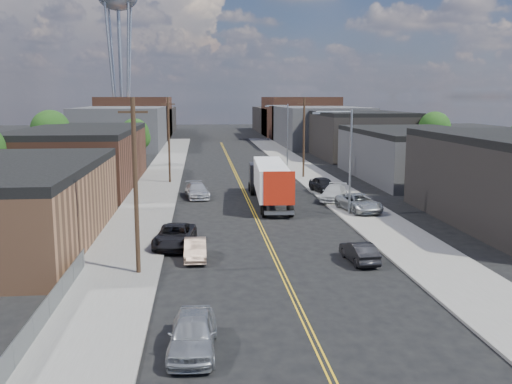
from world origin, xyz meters
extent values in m
plane|color=black|center=(0.00, 60.00, 0.00)|extent=(260.00, 260.00, 0.00)
cube|color=gold|center=(0.00, 45.00, 0.01)|extent=(0.32, 120.00, 0.01)
cube|color=slate|center=(-9.50, 45.00, 0.07)|extent=(5.00, 140.00, 0.15)
cube|color=slate|center=(9.50, 45.00, 0.07)|extent=(5.00, 140.00, 0.15)
cube|color=brown|center=(-18.00, 18.00, 2.50)|extent=(12.00, 22.00, 5.00)
cube|color=black|center=(-18.00, 18.00, 5.30)|extent=(12.00, 22.00, 0.60)
cube|color=#543021|center=(-18.00, 44.00, 3.00)|extent=(12.00, 26.00, 6.00)
cube|color=black|center=(-18.00, 44.00, 6.30)|extent=(12.00, 26.00, 0.60)
cube|color=navy|center=(15.20, 20.00, 3.60)|extent=(0.30, 20.00, 0.80)
cube|color=#393A3C|center=(22.00, 46.00, 2.75)|extent=(14.00, 24.00, 5.50)
cube|color=black|center=(22.00, 46.00, 5.80)|extent=(14.00, 24.00, 0.60)
cube|color=black|center=(22.00, 72.00, 3.50)|extent=(14.00, 22.00, 7.00)
cube|color=black|center=(22.00, 72.00, 7.30)|extent=(14.00, 22.00, 0.60)
cube|color=#393A3C|center=(-20.00, 95.00, 4.00)|extent=(16.00, 30.00, 8.00)
cube|color=#393A3C|center=(20.00, 95.00, 4.00)|extent=(16.00, 30.00, 8.00)
cube|color=#543021|center=(-20.00, 120.00, 5.00)|extent=(16.00, 26.00, 10.00)
cube|color=#543021|center=(20.00, 120.00, 5.00)|extent=(16.00, 26.00, 10.00)
cube|color=black|center=(-20.00, 140.00, 3.50)|extent=(16.00, 40.00, 7.00)
cube|color=black|center=(20.00, 140.00, 3.50)|extent=(16.00, 40.00, 7.00)
cylinder|color=gray|center=(-22.00, 110.00, 15.00)|extent=(0.80, 0.80, 30.00)
cylinder|color=gray|center=(-23.76, 108.24, 15.00)|extent=(1.94, 1.94, 29.98)
cylinder|color=gray|center=(-20.24, 108.24, 15.00)|extent=(1.94, 1.94, 29.98)
cylinder|color=gray|center=(-23.76, 111.76, 15.00)|extent=(1.94, 1.94, 29.98)
cylinder|color=gray|center=(-20.24, 111.76, 15.00)|extent=(1.94, 1.94, 29.98)
cylinder|color=gray|center=(8.00, 25.00, 4.50)|extent=(0.18, 0.18, 9.00)
cylinder|color=gray|center=(6.50, 25.00, 8.80)|extent=(3.00, 0.12, 0.12)
cube|color=gray|center=(5.00, 25.00, 8.70)|extent=(0.60, 0.25, 0.18)
cylinder|color=gray|center=(8.00, 60.00, 4.50)|extent=(0.18, 0.18, 9.00)
cylinder|color=gray|center=(6.50, 60.00, 8.80)|extent=(3.00, 0.12, 0.12)
cube|color=gray|center=(5.00, 60.00, 8.70)|extent=(0.60, 0.25, 0.18)
cylinder|color=black|center=(-8.20, 10.00, 5.00)|extent=(0.26, 0.26, 10.00)
cube|color=black|center=(-8.20, 10.00, 9.20)|extent=(1.60, 0.12, 0.12)
cylinder|color=black|center=(-8.20, 45.00, 5.00)|extent=(0.26, 0.26, 10.00)
cube|color=black|center=(-8.20, 45.00, 9.20)|extent=(1.60, 0.12, 0.12)
cylinder|color=black|center=(8.20, 48.00, 5.00)|extent=(0.26, 0.26, 10.00)
cube|color=black|center=(8.20, 48.00, 9.20)|extent=(1.60, 0.12, 0.12)
cube|color=slate|center=(-11.50, 3.50, 0.60)|extent=(0.02, 16.00, 1.20)
cube|color=slate|center=(-11.50, 3.50, 1.20)|extent=(0.05, 16.00, 0.05)
cylinder|color=black|center=(-24.00, 55.00, 2.25)|extent=(0.36, 0.36, 4.50)
sphere|color=black|center=(-24.00, 55.00, 5.85)|extent=(5.04, 5.04, 5.04)
sphere|color=black|center=(-23.40, 55.30, 4.95)|extent=(3.96, 3.96, 3.96)
sphere|color=black|center=(-24.50, 54.60, 5.22)|extent=(3.60, 3.60, 3.60)
cylinder|color=black|center=(-14.00, 62.00, 1.88)|extent=(0.36, 0.36, 3.75)
sphere|color=black|center=(-14.00, 62.00, 4.88)|extent=(4.20, 4.20, 4.20)
sphere|color=black|center=(-13.40, 62.30, 4.12)|extent=(3.30, 3.30, 3.30)
sphere|color=black|center=(-14.50, 61.60, 4.35)|extent=(3.00, 3.00, 3.00)
cylinder|color=black|center=(30.00, 60.00, 2.12)|extent=(0.36, 0.36, 4.25)
sphere|color=black|center=(30.00, 60.00, 5.53)|extent=(4.76, 4.76, 4.76)
sphere|color=black|center=(30.60, 60.30, 4.68)|extent=(3.74, 3.74, 3.74)
sphere|color=black|center=(29.50, 59.60, 4.93)|extent=(3.40, 3.40, 3.40)
cube|color=silver|center=(1.81, 30.00, 2.60)|extent=(3.24, 12.10, 2.80)
cube|color=#B31F0D|center=(1.81, 24.01, 2.60)|extent=(2.62, 0.26, 2.82)
cube|color=gray|center=(1.81, 24.01, 0.55)|extent=(2.49, 0.73, 0.25)
cube|color=black|center=(1.81, 37.39, 1.55)|extent=(2.66, 3.32, 3.10)
cylinder|color=black|center=(1.81, 25.41, 0.50)|extent=(2.65, 1.14, 1.00)
cylinder|color=black|center=(1.81, 37.39, 0.50)|extent=(2.55, 1.13, 1.00)
imported|color=#A7AAAC|center=(-5.00, -0.33, 0.78)|extent=(2.09, 4.69, 1.57)
imported|color=#8D715C|center=(-5.00, 12.82, 0.64)|extent=(1.37, 3.88, 1.28)
imported|color=black|center=(-6.40, 16.00, 0.75)|extent=(3.05, 5.61, 1.49)
imported|color=#B3B4B8|center=(-5.00, 34.88, 0.74)|extent=(2.77, 5.35, 1.48)
imported|color=black|center=(5.00, 11.22, 0.64)|extent=(1.66, 4.00, 1.29)
imported|color=#A8ACAD|center=(9.13, 25.96, 0.91)|extent=(3.54, 5.83, 1.51)
imported|color=#B0B0B0|center=(8.20, 31.54, 0.87)|extent=(3.82, 5.37, 1.44)
imported|color=black|center=(8.20, 36.26, 0.94)|extent=(2.69, 4.88, 1.57)
imported|color=black|center=(4.50, 42.96, 0.68)|extent=(2.77, 5.12, 1.36)
camera|label=1|loc=(-4.58, -21.77, 10.01)|focal=40.00mm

